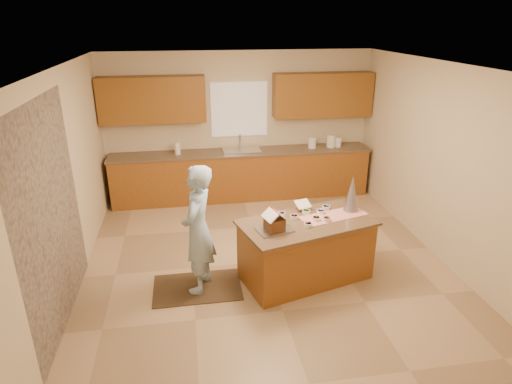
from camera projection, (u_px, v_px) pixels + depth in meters
The scene contains 28 objects.
floor at pixel (265, 262), 6.23m from camera, with size 5.50×5.50×0.00m, color tan.
ceiling at pixel (267, 66), 5.22m from camera, with size 5.50×5.50×0.00m, color silver.
wall_back at pixel (239, 125), 8.24m from camera, with size 5.50×5.50×0.00m, color beige.
wall_front at pixel (335, 295), 3.21m from camera, with size 5.50×5.50×0.00m, color beige.
wall_left at pixel (66, 183), 5.35m from camera, with size 5.50×5.50×0.00m, color beige.
wall_right at pixel (441, 163), 6.11m from camera, with size 5.50×5.50×0.00m, color beige.
stone_accent at pixel (52, 218), 4.65m from camera, with size 2.50×2.50×0.00m, color gray.
window_curtain at pixel (239, 109), 8.10m from camera, with size 1.05×0.03×1.00m, color white.
back_counter_base at pixel (242, 175), 8.31m from camera, with size 4.80×0.60×0.88m, color brown.
back_counter_top at pixel (242, 152), 8.14m from camera, with size 4.85×0.63×0.04m, color brown.
upper_cabinet_left at pixel (152, 100), 7.64m from camera, with size 1.85×0.35×0.80m, color brown.
upper_cabinet_right at pixel (323, 95), 8.11m from camera, with size 1.85×0.35×0.80m, color brown.
sink at pixel (242, 153), 8.14m from camera, with size 0.70×0.45×0.12m, color silver.
faucet at pixel (240, 141), 8.24m from camera, with size 0.03×0.03×0.28m, color silver.
island_base at pixel (306, 251), 5.72m from camera, with size 1.62×0.81×0.79m, color brown.
island_top at pixel (307, 223), 5.56m from camera, with size 1.69×0.88×0.04m, color brown.
table_runner at pixel (334, 216), 5.71m from camera, with size 0.90×0.32×0.01m, color red.
baking_tray at pixel (274, 230), 5.32m from camera, with size 0.41×0.31×0.02m, color silver.
cookbook at pixel (303, 204), 5.86m from camera, with size 0.20×0.02×0.16m, color white.
tinsel_tree at pixel (352, 193), 5.77m from camera, with size 0.20×0.20×0.49m, color silver.
rug at pixel (197, 287), 5.63m from camera, with size 1.12×0.73×0.01m, color black.
boy at pixel (198, 230), 5.32m from camera, with size 0.60×0.39×1.65m, color #A0C5E3.
canister_a at pixel (312, 143), 8.30m from camera, with size 0.15×0.15×0.20m, color white.
canister_b at pixel (331, 141), 8.35m from camera, with size 0.17×0.17×0.24m, color white.
canister_c at pixel (338, 142), 8.38m from camera, with size 0.13×0.13×0.18m, color white.
paper_towel at pixel (177, 148), 7.91m from camera, with size 0.10×0.10×0.22m, color white.
gingerbread_house at pixel (274, 222), 5.28m from camera, with size 0.30×0.31×0.25m.
candy_bowls at pixel (310, 216), 5.66m from camera, with size 0.75×0.58×0.05m.
Camera 1 is at (-1.01, -5.31, 3.25)m, focal length 30.63 mm.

